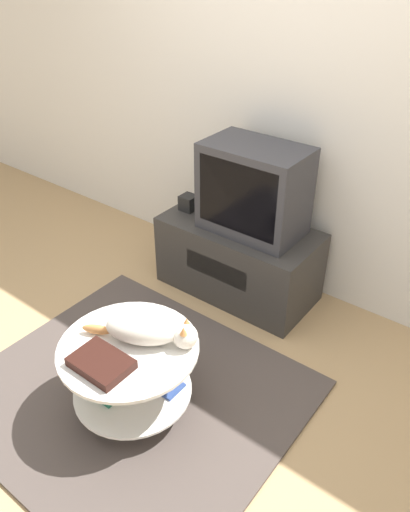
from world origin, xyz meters
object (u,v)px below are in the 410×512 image
at_px(tv, 254,189).
at_px(cat, 148,330).
at_px(speaker, 188,203).
at_px(dvd_box, 101,363).

bearing_deg(tv, cat, -82.74).
relative_size(tv, speaker, 6.05).
bearing_deg(tv, dvd_box, -86.29).
xyz_separation_m(tv, speaker, (-0.48, -0.03, -0.22)).
height_order(speaker, cat, speaker).
bearing_deg(cat, tv, 70.25).
relative_size(speaker, dvd_box, 0.38).
bearing_deg(tv, speaker, -175.91).
distance_m(speaker, dvd_box, 1.44).
height_order(dvd_box, cat, cat).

